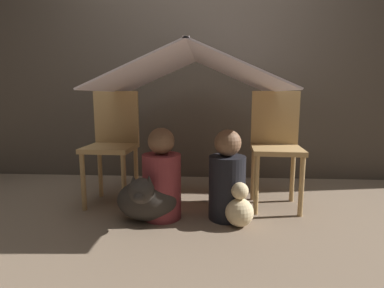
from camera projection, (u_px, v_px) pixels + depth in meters
ground_plane at (190, 215)px, 2.19m from camera, size 8.80×8.80×0.00m
wall_back at (197, 57)px, 3.04m from camera, size 7.00×0.05×2.50m
chair_left at (113, 141)px, 2.40m from camera, size 0.39×0.39×0.90m
chair_right at (276, 142)px, 2.32m from camera, size 0.39×0.39×0.90m
sheet_canopy at (192, 71)px, 2.21m from camera, size 1.29×1.14×0.29m
person_front at (162, 179)px, 2.10m from camera, size 0.27×0.27×0.64m
person_second at (227, 180)px, 2.09m from camera, size 0.26×0.26×0.63m
dog at (146, 199)px, 2.04m from camera, size 0.42×0.39×0.37m
plush_toy at (239, 208)px, 1.98m from camera, size 0.19×0.19×0.30m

